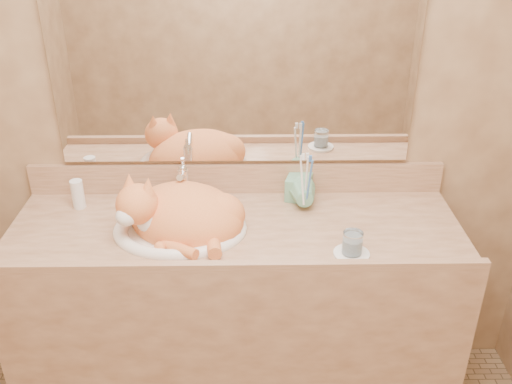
{
  "coord_description": "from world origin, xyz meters",
  "views": [
    {
      "loc": [
        0.05,
        -0.99,
        1.91
      ],
      "look_at": [
        0.07,
        0.7,
        1.0
      ],
      "focal_mm": 40.0,
      "sensor_mm": 36.0,
      "label": 1
    }
  ],
  "objects_px": {
    "sink_basin": "(179,213)",
    "toothbrush_cup": "(305,201)",
    "water_glass": "(352,243)",
    "vanity_counter": "(237,320)",
    "cat": "(179,212)",
    "soap_dispenser": "(297,180)"
  },
  "relations": [
    {
      "from": "water_glass",
      "to": "cat",
      "type": "bearing_deg",
      "value": 163.52
    },
    {
      "from": "cat",
      "to": "soap_dispenser",
      "type": "height_order",
      "value": "soap_dispenser"
    },
    {
      "from": "toothbrush_cup",
      "to": "water_glass",
      "type": "distance_m",
      "value": 0.31
    },
    {
      "from": "water_glass",
      "to": "vanity_counter",
      "type": "bearing_deg",
      "value": 154.36
    },
    {
      "from": "sink_basin",
      "to": "cat",
      "type": "relative_size",
      "value": 1.09
    },
    {
      "from": "sink_basin",
      "to": "toothbrush_cup",
      "type": "bearing_deg",
      "value": 19.23
    },
    {
      "from": "sink_basin",
      "to": "toothbrush_cup",
      "type": "relative_size",
      "value": 4.32
    },
    {
      "from": "vanity_counter",
      "to": "sink_basin",
      "type": "distance_m",
      "value": 0.53
    },
    {
      "from": "cat",
      "to": "toothbrush_cup",
      "type": "distance_m",
      "value": 0.46
    },
    {
      "from": "soap_dispenser",
      "to": "cat",
      "type": "bearing_deg",
      "value": -142.04
    },
    {
      "from": "cat",
      "to": "soap_dispenser",
      "type": "bearing_deg",
      "value": 45.72
    },
    {
      "from": "vanity_counter",
      "to": "cat",
      "type": "bearing_deg",
      "value": -176.17
    },
    {
      "from": "vanity_counter",
      "to": "sink_basin",
      "type": "height_order",
      "value": "sink_basin"
    },
    {
      "from": "vanity_counter",
      "to": "water_glass",
      "type": "relative_size",
      "value": 20.78
    },
    {
      "from": "cat",
      "to": "toothbrush_cup",
      "type": "xyz_separation_m",
      "value": [
        0.45,
        0.11,
        -0.02
      ]
    },
    {
      "from": "sink_basin",
      "to": "water_glass",
      "type": "bearing_deg",
      "value": -11.15
    },
    {
      "from": "vanity_counter",
      "to": "soap_dispenser",
      "type": "xyz_separation_m",
      "value": [
        0.23,
        0.16,
        0.53
      ]
    },
    {
      "from": "cat",
      "to": "toothbrush_cup",
      "type": "bearing_deg",
      "value": 36.73
    },
    {
      "from": "soap_dispenser",
      "to": "toothbrush_cup",
      "type": "distance_m",
      "value": 0.09
    },
    {
      "from": "cat",
      "to": "water_glass",
      "type": "distance_m",
      "value": 0.6
    },
    {
      "from": "soap_dispenser",
      "to": "water_glass",
      "type": "relative_size",
      "value": 2.61
    },
    {
      "from": "vanity_counter",
      "to": "soap_dispenser",
      "type": "distance_m",
      "value": 0.59
    }
  ]
}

